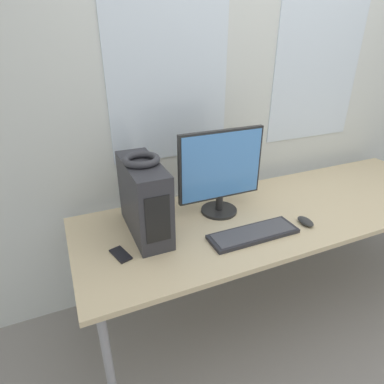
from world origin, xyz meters
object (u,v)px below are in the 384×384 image
monitor_main (221,171)px  mouse (306,221)px  pc_tower (144,199)px  headphones (141,160)px  cell_phone (121,254)px  keyboard (253,234)px

monitor_main → mouse: monitor_main is taller
pc_tower → mouse: bearing=-19.2°
headphones → cell_phone: bearing=-137.4°
monitor_main → cell_phone: bearing=-163.5°
keyboard → monitor_main: bearing=98.7°
keyboard → cell_phone: keyboard is taller
mouse → cell_phone: bearing=172.6°
pc_tower → headphones: headphones is taller
headphones → mouse: bearing=-19.2°
headphones → monitor_main: (0.45, 0.03, -0.14)m
headphones → pc_tower: bearing=-90.0°
pc_tower → mouse: 0.89m
pc_tower → cell_phone: size_ratio=3.36×
monitor_main → keyboard: monitor_main is taller
pc_tower → keyboard: pc_tower is taller
headphones → mouse: (0.83, -0.29, -0.39)m
keyboard → mouse: bearing=-3.3°
pc_tower → cell_phone: 0.30m
headphones → cell_phone: size_ratio=1.36×
monitor_main → headphones: bearing=-176.7°
headphones → monitor_main: bearing=3.3°
monitor_main → mouse: size_ratio=4.60×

